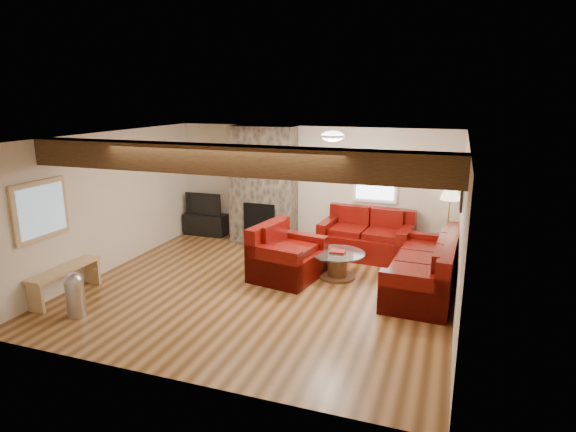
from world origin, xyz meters
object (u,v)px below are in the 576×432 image
loveseat (366,234)px  armchair_red (288,252)px  tv_cabinet (206,224)px  sofa_three (423,264)px  coffee_table (337,265)px  floor_lamp (450,197)px  television (205,203)px

loveseat → armchair_red: (-1.08, -1.60, 0.01)m
armchair_red → tv_cabinet: bearing=64.9°
sofa_three → loveseat: (-1.19, 1.39, 0.01)m
coffee_table → floor_lamp: (1.77, 1.63, 1.02)m
floor_lamp → sofa_three: bearing=-100.6°
tv_cabinet → television: television is taller
tv_cabinet → coffee_table: bearing=-24.9°
tv_cabinet → floor_lamp: 5.35m
coffee_table → floor_lamp: size_ratio=0.65×
armchair_red → floor_lamp: 3.32m
sofa_three → coffee_table: bearing=-90.4°
armchair_red → coffee_table: bearing=-60.4°
loveseat → television: 3.76m
sofa_three → floor_lamp: 1.91m
tv_cabinet → television: bearing=0.0°
coffee_table → tv_cabinet: coffee_table is taller
sofa_three → floor_lamp: size_ratio=1.62×
coffee_table → sofa_three: bearing=-3.2°
loveseat → coffee_table: (-0.26, -1.31, -0.23)m
armchair_red → floor_lamp: size_ratio=0.80×
coffee_table → tv_cabinet: size_ratio=0.97×
armchair_red → tv_cabinet: size_ratio=1.19×
television → coffee_table: bearing=-24.9°
armchair_red → tv_cabinet: (-2.66, 1.90, -0.23)m
television → floor_lamp: 5.27m
loveseat → television: television is taller
tv_cabinet → sofa_three: bearing=-19.0°
tv_cabinet → television: size_ratio=1.13×
loveseat → tv_cabinet: (-3.74, 0.30, -0.22)m
coffee_table → tv_cabinet: (-3.48, 1.61, 0.01)m
coffee_table → floor_lamp: 2.61m
sofa_three → floor_lamp: floor_lamp is taller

